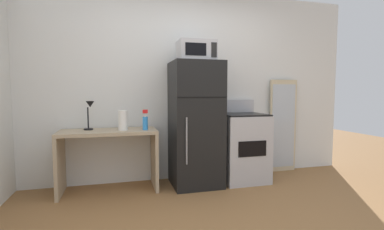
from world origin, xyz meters
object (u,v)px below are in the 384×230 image
refrigerator (196,124)px  oven_range (242,147)px  desk_lamp (90,110)px  paper_towel_roll (123,120)px  desk (109,149)px  microwave (196,51)px  leaning_mirror (283,126)px  spray_bottle (145,122)px

refrigerator → oven_range: refrigerator is taller
desk_lamp → oven_range: 2.04m
paper_towel_roll → refrigerator: size_ratio=0.15×
desk → desk_lamp: (-0.22, 0.08, 0.47)m
microwave → paper_towel_roll: bearing=178.8°
refrigerator → microwave: size_ratio=3.47×
refrigerator → microwave: bearing=-89.7°
desk → paper_towel_roll: paper_towel_roll is taller
leaning_mirror → refrigerator: bearing=-169.7°
paper_towel_roll → refrigerator: 0.92m
oven_range → leaning_mirror: bearing=17.8°
desk → desk_lamp: desk_lamp is taller
spray_bottle → microwave: microwave is taller
paper_towel_roll → leaning_mirror: bearing=6.4°
refrigerator → oven_range: (0.67, 0.01, -0.33)m
microwave → oven_range: 1.43m
spray_bottle → paper_towel_roll: 0.27m
desk_lamp → spray_bottle: (0.65, -0.17, -0.14)m
desk_lamp → refrigerator: bearing=-5.5°
refrigerator → microwave: (0.00, -0.02, 0.93)m
microwave → oven_range: size_ratio=0.42×
paper_towel_roll → microwave: bearing=-1.2°
paper_towel_roll → microwave: (0.92, -0.02, 0.86)m
paper_towel_roll → oven_range: 1.63m
spray_bottle → leaning_mirror: leaning_mirror is taller
desk_lamp → refrigerator: 1.32m
paper_towel_roll → leaning_mirror: leaning_mirror is taller
desk_lamp → spray_bottle: desk_lamp is taller
spray_bottle → paper_towel_roll: spray_bottle is taller
desk → oven_range: (1.76, -0.04, -0.06)m
spray_bottle → desk_lamp: bearing=165.6°
microwave → leaning_mirror: 1.81m
desk → paper_towel_roll: 0.39m
spray_bottle → microwave: (0.65, 0.02, 0.88)m
oven_range → leaning_mirror: leaning_mirror is taller
spray_bottle → leaning_mirror: size_ratio=0.18×
desk_lamp → spray_bottle: bearing=-14.4°
desk → leaning_mirror: bearing=4.9°
oven_range → paper_towel_roll: bearing=-179.6°
desk_lamp → paper_towel_roll: 0.43m
desk → desk_lamp: bearing=160.4°
microwave → oven_range: microwave is taller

